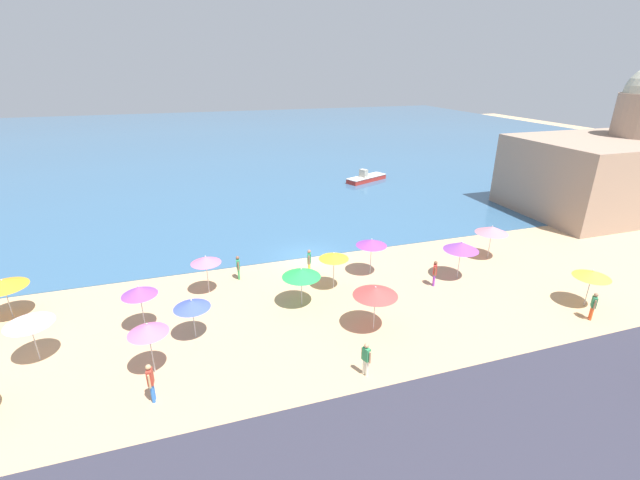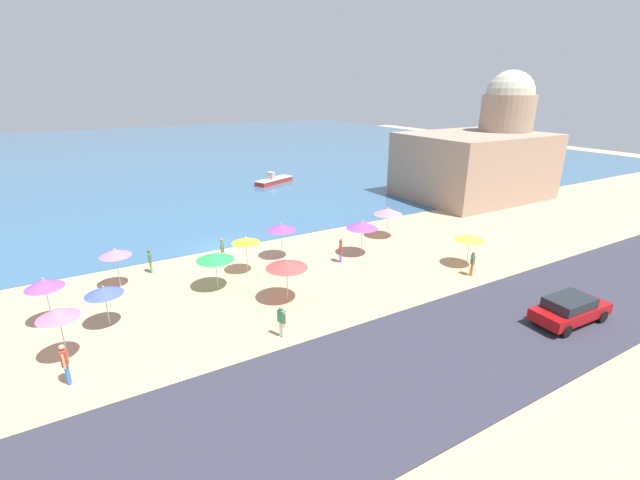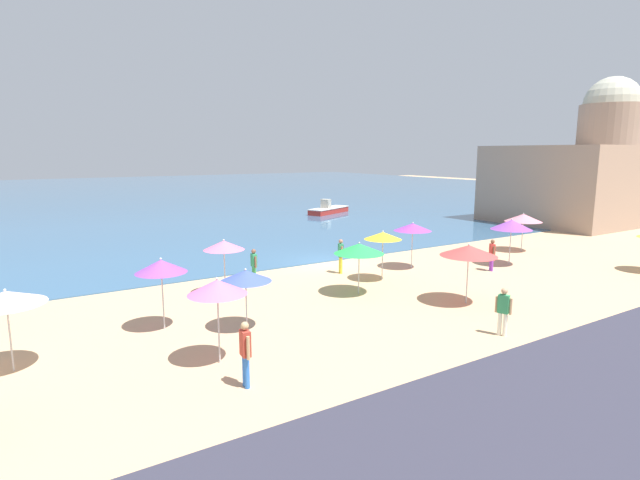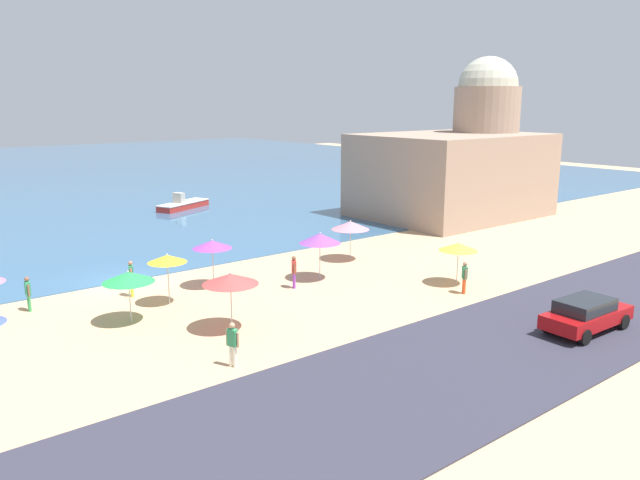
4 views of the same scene
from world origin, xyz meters
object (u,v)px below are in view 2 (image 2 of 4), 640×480
Objects in this scene: bather_3 at (282,319)px; bather_5 at (150,259)px; bather_0 at (472,262)px; bather_1 at (222,249)px; beach_umbrella_9 at (115,253)px; skiff_nearshore at (274,180)px; beach_umbrella_7 at (470,237)px; beach_umbrella_10 at (215,256)px; parked_car_0 at (570,309)px; bather_4 at (341,249)px; beach_umbrella_5 at (388,211)px; beach_umbrella_2 at (246,240)px; beach_umbrella_6 at (362,225)px; beach_umbrella_4 at (287,264)px; bather_2 at (65,362)px; harbor_fortress at (483,155)px; beach_umbrella_11 at (281,227)px; beach_umbrella_3 at (104,291)px; beach_umbrella_8 at (58,313)px; beach_umbrella_13 at (44,283)px.

bather_3 is 1.03× the size of bather_5.
bather_0 is 0.90× the size of bather_1.
beach_umbrella_9 is 0.43× the size of skiff_nearshore.
beach_umbrella_7 is 16.46m from beach_umbrella_10.
bather_3 is 0.39× the size of parked_car_0.
beach_umbrella_5 is at bearing 22.68° from bather_4.
beach_umbrella_7 is 22.26m from beach_umbrella_9.
beach_umbrella_10 reaches higher than bather_3.
parked_car_0 is at bearing -25.07° from bather_3.
bather_1 is at bearing 111.27° from beach_umbrella_2.
beach_umbrella_7 is 1.40× the size of bather_5.
skiff_nearshore is (0.44, 31.57, -0.50)m from bather_0.
beach_umbrella_4 is at bearing -154.41° from beach_umbrella_6.
bather_2 is 0.13× the size of harbor_fortress.
skiff_nearshore is at bearing 66.97° from beach_umbrella_11.
beach_umbrella_6 is 0.18× the size of harbor_fortress.
skiff_nearshore is at bearing 66.31° from bather_3.
bather_3 is 11.90m from bather_5.
bather_1 is at bearing 33.52° from beach_umbrella_3.
bather_3 is 1.00× the size of bather_4.
beach_umbrella_8 is at bearing -179.27° from beach_umbrella_4.
beach_umbrella_10 is 9.74m from bather_2.
bather_3 is 14.59m from parked_car_0.
bather_0 is 23.48m from harbor_fortress.
beach_umbrella_4 is 1.11× the size of beach_umbrella_7.
beach_umbrella_13 is 0.18× the size of harbor_fortress.
bather_5 is 27.62m from skiff_nearshore.
beach_umbrella_5 is at bearing -5.73° from bather_1.
beach_umbrella_9 is 1.53× the size of bather_0.
bather_4 is (14.65, 1.16, -1.00)m from beach_umbrella_3.
beach_umbrella_5 is 4.57m from beach_umbrella_6.
parked_car_0 is at bearing -93.30° from bather_0.
beach_umbrella_9 is at bearing 66.80° from beach_umbrella_8.
beach_umbrella_10 is at bearing 156.60° from bather_0.
bather_1 is at bearing 87.57° from bather_3.
bather_0 is at bearing -43.64° from beach_umbrella_11.
beach_umbrella_13 reaches higher than bather_1.
beach_umbrella_3 is at bearing -166.66° from beach_umbrella_10.
beach_umbrella_4 is 1.50× the size of bather_4.
beach_umbrella_10 is at bearing -31.79° from beach_umbrella_9.
bather_4 is (-6.08, 6.07, 0.04)m from bather_0.
beach_umbrella_8 is 1.04× the size of beach_umbrella_11.
beach_umbrella_10 is at bearing 129.74° from beach_umbrella_4.
beach_umbrella_5 is 15.27m from parked_car_0.
bather_3 is (9.63, -6.90, -1.35)m from beach_umbrella_13.
beach_umbrella_13 reaches higher than beach_umbrella_5.
bather_0 is 8.59m from bather_4.
beach_umbrella_7 is at bearing -34.39° from bather_4.
harbor_fortress reaches higher than bather_2.
beach_umbrella_6 reaches higher than beach_umbrella_11.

